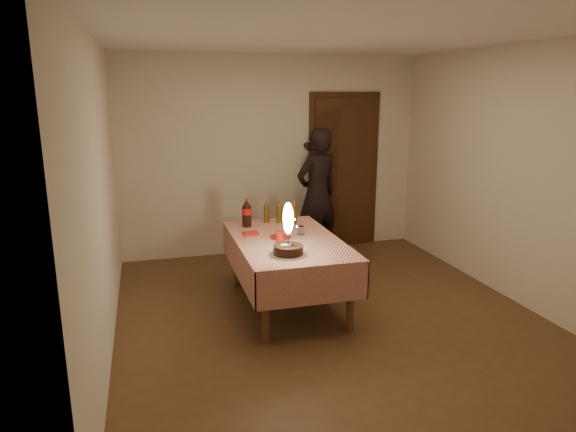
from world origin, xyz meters
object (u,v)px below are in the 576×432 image
object	(u,v)px
red_cup	(279,236)
photographer	(317,194)
cola_bottle	(247,213)
red_plate	(281,237)
amber_bottle_right	(294,213)
birthday_cake	(288,242)
amber_bottle_left	(267,212)
amber_bottle_mid	(279,212)
dining_table	(287,248)
clear_cup	(301,230)

from	to	relation	value
red_cup	photographer	distance (m)	1.66
red_cup	cola_bottle	xyz separation A→B (m)	(-0.20, 0.63, 0.10)
red_plate	amber_bottle_right	xyz separation A→B (m)	(0.29, 0.51, 0.11)
birthday_cake	red_cup	size ratio (longest dim) A/B	4.82
cola_bottle	amber_bottle_left	xyz separation A→B (m)	(0.25, 0.12, -0.03)
cola_bottle	amber_bottle_left	world-z (taller)	cola_bottle
amber_bottle_mid	photographer	size ratio (longest dim) A/B	0.15
red_plate	cola_bottle	world-z (taller)	cola_bottle
red_cup	amber_bottle_mid	size ratio (longest dim) A/B	0.39
dining_table	birthday_cake	world-z (taller)	birthday_cake
cola_bottle	amber_bottle_mid	xyz separation A→B (m)	(0.38, 0.07, -0.03)
red_plate	photographer	world-z (taller)	photographer
red_plate	amber_bottle_right	bearing A→B (deg)	60.36
red_cup	amber_bottle_mid	world-z (taller)	amber_bottle_mid
clear_cup	amber_bottle_right	bearing A→B (deg)	82.34
birthday_cake	cola_bottle	xyz separation A→B (m)	(-0.17, 1.07, 0.03)
birthday_cake	red_cup	distance (m)	0.44
cola_bottle	photographer	size ratio (longest dim) A/B	0.19
red_plate	red_cup	xyz separation A→B (m)	(-0.05, -0.12, 0.05)
amber_bottle_right	amber_bottle_mid	distance (m)	0.17
photographer	dining_table	bearing A→B (deg)	-120.03
birthday_cake	red_cup	xyz separation A→B (m)	(0.03, 0.43, -0.07)
amber_bottle_left	photographer	distance (m)	1.06
amber_bottle_right	amber_bottle_left	bearing A→B (deg)	157.05
birthday_cake	amber_bottle_left	bearing A→B (deg)	86.08
cola_bottle	amber_bottle_mid	distance (m)	0.39
birthday_cake	amber_bottle_left	distance (m)	1.19
amber_bottle_mid	birthday_cake	bearing A→B (deg)	-100.68
dining_table	red_plate	xyz separation A→B (m)	(-0.04, 0.06, 0.10)
dining_table	birthday_cake	bearing A→B (deg)	-103.94
red_cup	clear_cup	xyz separation A→B (m)	(0.27, 0.17, -0.01)
birthday_cake	photographer	size ratio (longest dim) A/B	0.28
birthday_cake	red_plate	world-z (taller)	birthday_cake
red_cup	amber_bottle_left	bearing A→B (deg)	86.27
birthday_cake	clear_cup	distance (m)	0.68
red_plate	amber_bottle_mid	size ratio (longest dim) A/B	0.86
dining_table	red_cup	world-z (taller)	red_cup
red_plate	photographer	size ratio (longest dim) A/B	0.13
clear_cup	photographer	bearing A→B (deg)	64.29
birthday_cake	amber_bottle_mid	xyz separation A→B (m)	(0.21, 1.14, -0.00)
clear_cup	amber_bottle_right	xyz separation A→B (m)	(0.06, 0.46, 0.07)
red_plate	cola_bottle	distance (m)	0.59
amber_bottle_right	cola_bottle	bearing A→B (deg)	179.72
clear_cup	amber_bottle_left	bearing A→B (deg)	110.88
dining_table	cola_bottle	xyz separation A→B (m)	(-0.29, 0.57, 0.25)
dining_table	clear_cup	size ratio (longest dim) A/B	19.11
red_cup	cola_bottle	world-z (taller)	cola_bottle
amber_bottle_mid	photographer	bearing A→B (deg)	45.68
dining_table	clear_cup	bearing A→B (deg)	30.27
dining_table	amber_bottle_left	bearing A→B (deg)	93.42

